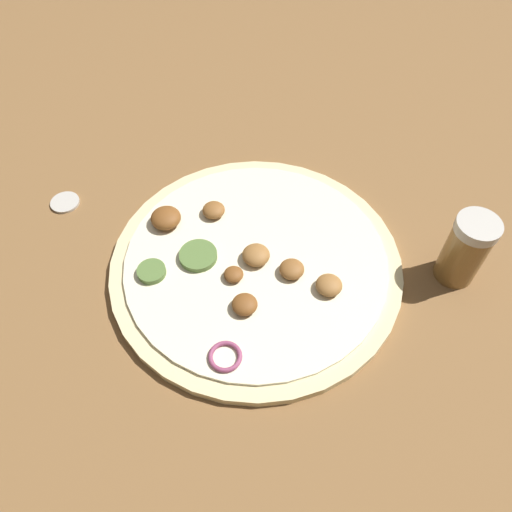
{
  "coord_description": "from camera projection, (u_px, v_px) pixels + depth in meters",
  "views": [
    {
      "loc": [
        -0.19,
        0.29,
        0.48
      ],
      "look_at": [
        0.0,
        0.0,
        0.02
      ],
      "focal_mm": 35.0,
      "sensor_mm": 36.0,
      "label": 1
    }
  ],
  "objects": [
    {
      "name": "loose_cap",
      "position": [
        65.0,
        202.0,
        0.65
      ],
      "size": [
        0.04,
        0.04,
        0.01
      ],
      "color": "beige",
      "rests_on": "ground_plane"
    },
    {
      "name": "spice_jar",
      "position": [
        466.0,
        250.0,
        0.55
      ],
      "size": [
        0.05,
        0.05,
        0.09
      ],
      "color": "olive",
      "rests_on": "ground_plane"
    },
    {
      "name": "ground_plane",
      "position": [
        256.0,
        267.0,
        0.59
      ],
      "size": [
        3.0,
        3.0,
        0.0
      ],
      "primitive_type": "plane",
      "color": "brown"
    },
    {
      "name": "pizza",
      "position": [
        254.0,
        263.0,
        0.58
      ],
      "size": [
        0.34,
        0.34,
        0.03
      ],
      "color": "beige",
      "rests_on": "ground_plane"
    }
  ]
}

